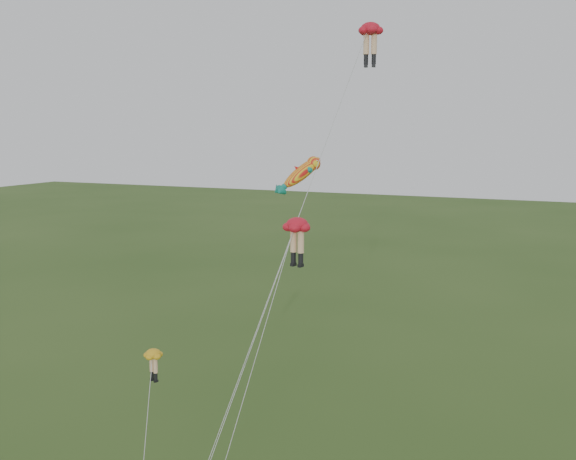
% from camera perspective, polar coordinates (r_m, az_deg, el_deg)
% --- Properties ---
extents(legs_kite_red_high, '(5.61, 13.82, 24.02)m').
position_cam_1_polar(legs_kite_red_high, '(38.30, 7.11, 16.52)').
color(legs_kite_red_high, red).
rests_on(legs_kite_red_high, ground).
extents(legs_kite_red_mid, '(3.30, 6.06, 13.83)m').
position_cam_1_polar(legs_kite_red_mid, '(30.56, 0.69, -0.26)').
color(legs_kite_red_mid, red).
rests_on(legs_kite_red_mid, ground).
extents(legs_kite_yellow, '(1.87, 3.99, 7.52)m').
position_cam_1_polar(legs_kite_yellow, '(32.10, -11.94, -11.52)').
color(legs_kite_yellow, gold).
rests_on(legs_kite_yellow, ground).
extents(fish_kite, '(2.63, 15.11, 16.62)m').
position_cam_1_polar(fish_kite, '(38.34, 1.22, 4.98)').
color(fish_kite, yellow).
rests_on(fish_kite, ground).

